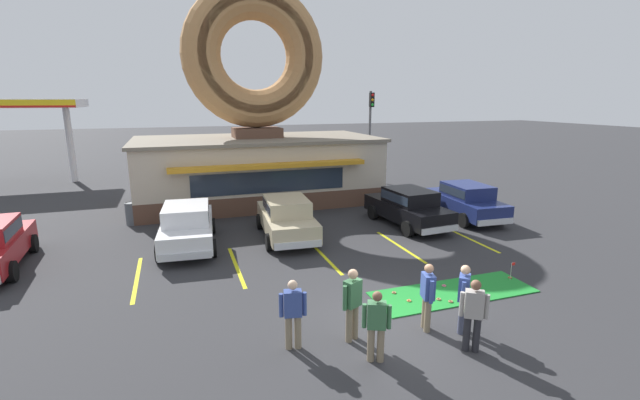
{
  "coord_description": "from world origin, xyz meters",
  "views": [
    {
      "loc": [
        -4.82,
        -8.22,
        5.31
      ],
      "look_at": [
        -0.29,
        5.0,
        2.0
      ],
      "focal_mm": 24.0,
      "sensor_mm": 36.0,
      "label": 1
    }
  ],
  "objects_px": {
    "car_white": "(187,224)",
    "pedestrian_blue_sweater_man": "(293,311)",
    "golf_ball": "(431,291)",
    "pedestrian_crossing_woman": "(352,301)",
    "car_navy": "(465,199)",
    "pedestrian_leather_jacket_man": "(376,323)",
    "pedestrian_beanie_man": "(474,312)",
    "trash_bin": "(132,213)",
    "putting_flag_pin": "(512,267)",
    "car_black": "(408,206)",
    "traffic_light_pole": "(370,124)",
    "pedestrian_hooded_kid": "(428,294)",
    "car_champagne": "(286,216)",
    "pedestrian_clipboard_woman": "(463,295)"
  },
  "relations": [
    {
      "from": "car_black",
      "to": "pedestrian_leather_jacket_man",
      "type": "relative_size",
      "value": 2.99
    },
    {
      "from": "golf_ball",
      "to": "pedestrian_blue_sweater_man",
      "type": "relative_size",
      "value": 0.03
    },
    {
      "from": "car_navy",
      "to": "car_black",
      "type": "distance_m",
      "value": 3.06
    },
    {
      "from": "pedestrian_clipboard_woman",
      "to": "car_white",
      "type": "bearing_deg",
      "value": 125.19
    },
    {
      "from": "car_navy",
      "to": "trash_bin",
      "type": "xyz_separation_m",
      "value": [
        -14.24,
        3.8,
        -0.37
      ]
    },
    {
      "from": "putting_flag_pin",
      "to": "pedestrian_clipboard_woman",
      "type": "distance_m",
      "value": 3.78
    },
    {
      "from": "car_white",
      "to": "pedestrian_blue_sweater_man",
      "type": "relative_size",
      "value": 2.94
    },
    {
      "from": "car_white",
      "to": "car_champagne",
      "type": "relative_size",
      "value": 1.0
    },
    {
      "from": "car_black",
      "to": "car_champagne",
      "type": "xyz_separation_m",
      "value": [
        -5.33,
        0.08,
        0.0
      ]
    },
    {
      "from": "golf_ball",
      "to": "car_black",
      "type": "xyz_separation_m",
      "value": [
        2.74,
        6.04,
        0.82
      ]
    },
    {
      "from": "car_black",
      "to": "pedestrian_beanie_man",
      "type": "height_order",
      "value": "pedestrian_beanie_man"
    },
    {
      "from": "car_champagne",
      "to": "pedestrian_hooded_kid",
      "type": "xyz_separation_m",
      "value": [
        1.37,
        -7.75,
        0.04
      ]
    },
    {
      "from": "pedestrian_blue_sweater_man",
      "to": "pedestrian_beanie_man",
      "type": "height_order",
      "value": "pedestrian_beanie_man"
    },
    {
      "from": "pedestrian_beanie_man",
      "to": "trash_bin",
      "type": "bearing_deg",
      "value": 120.98
    },
    {
      "from": "golf_ball",
      "to": "putting_flag_pin",
      "type": "relative_size",
      "value": 0.08
    },
    {
      "from": "putting_flag_pin",
      "to": "pedestrian_hooded_kid",
      "type": "xyz_separation_m",
      "value": [
        -3.96,
        -1.57,
        0.47
      ]
    },
    {
      "from": "pedestrian_leather_jacket_man",
      "to": "pedestrian_beanie_man",
      "type": "distance_m",
      "value": 2.13
    },
    {
      "from": "trash_bin",
      "to": "car_navy",
      "type": "bearing_deg",
      "value": -14.96
    },
    {
      "from": "car_navy",
      "to": "pedestrian_hooded_kid",
      "type": "xyz_separation_m",
      "value": [
        -7.01,
        -7.86,
        0.04
      ]
    },
    {
      "from": "pedestrian_leather_jacket_man",
      "to": "pedestrian_crossing_woman",
      "type": "bearing_deg",
      "value": 99.49
    },
    {
      "from": "pedestrian_blue_sweater_man",
      "to": "car_white",
      "type": "bearing_deg",
      "value": 104.0
    },
    {
      "from": "golf_ball",
      "to": "pedestrian_crossing_woman",
      "type": "bearing_deg",
      "value": -154.03
    },
    {
      "from": "putting_flag_pin",
      "to": "pedestrian_blue_sweater_man",
      "type": "bearing_deg",
      "value": -169.52
    },
    {
      "from": "car_white",
      "to": "pedestrian_hooded_kid",
      "type": "height_order",
      "value": "pedestrian_hooded_kid"
    },
    {
      "from": "trash_bin",
      "to": "pedestrian_blue_sweater_man",
      "type": "bearing_deg",
      "value": -70.4
    },
    {
      "from": "pedestrian_blue_sweater_man",
      "to": "pedestrian_beanie_man",
      "type": "xyz_separation_m",
      "value": [
        3.59,
        -1.34,
        0.03
      ]
    },
    {
      "from": "car_black",
      "to": "traffic_light_pole",
      "type": "xyz_separation_m",
      "value": [
        2.88,
        9.94,
        2.84
      ]
    },
    {
      "from": "car_champagne",
      "to": "putting_flag_pin",
      "type": "bearing_deg",
      "value": -49.23
    },
    {
      "from": "car_black",
      "to": "trash_bin",
      "type": "distance_m",
      "value": 11.88
    },
    {
      "from": "putting_flag_pin",
      "to": "traffic_light_pole",
      "type": "distance_m",
      "value": 16.62
    },
    {
      "from": "golf_ball",
      "to": "car_black",
      "type": "distance_m",
      "value": 6.68
    },
    {
      "from": "pedestrian_crossing_woman",
      "to": "car_champagne",
      "type": "bearing_deg",
      "value": 86.51
    },
    {
      "from": "car_black",
      "to": "pedestrian_clipboard_woman",
      "type": "height_order",
      "value": "pedestrian_clipboard_woman"
    },
    {
      "from": "car_champagne",
      "to": "traffic_light_pole",
      "type": "height_order",
      "value": "traffic_light_pole"
    },
    {
      "from": "car_black",
      "to": "pedestrian_hooded_kid",
      "type": "distance_m",
      "value": 8.63
    },
    {
      "from": "pedestrian_hooded_kid",
      "to": "car_navy",
      "type": "bearing_deg",
      "value": 48.24
    },
    {
      "from": "car_champagne",
      "to": "pedestrian_crossing_woman",
      "type": "distance_m",
      "value": 7.62
    },
    {
      "from": "car_black",
      "to": "car_white",
      "type": "xyz_separation_m",
      "value": [
        -9.03,
        0.21,
        0.0
      ]
    },
    {
      "from": "putting_flag_pin",
      "to": "pedestrian_clipboard_woman",
      "type": "height_order",
      "value": "pedestrian_clipboard_woman"
    },
    {
      "from": "putting_flag_pin",
      "to": "car_black",
      "type": "xyz_separation_m",
      "value": [
        0.0,
        6.1,
        0.43
      ]
    },
    {
      "from": "pedestrian_blue_sweater_man",
      "to": "car_navy",
      "type": "bearing_deg",
      "value": 36.76
    },
    {
      "from": "car_white",
      "to": "car_navy",
      "type": "bearing_deg",
      "value": -0.12
    },
    {
      "from": "car_navy",
      "to": "pedestrian_hooded_kid",
      "type": "height_order",
      "value": "pedestrian_hooded_kid"
    },
    {
      "from": "putting_flag_pin",
      "to": "traffic_light_pole",
      "type": "height_order",
      "value": "traffic_light_pole"
    },
    {
      "from": "car_white",
      "to": "pedestrian_leather_jacket_man",
      "type": "distance_m",
      "value": 9.27
    },
    {
      "from": "pedestrian_beanie_man",
      "to": "traffic_light_pole",
      "type": "relative_size",
      "value": 0.28
    },
    {
      "from": "putting_flag_pin",
      "to": "trash_bin",
      "type": "bearing_deg",
      "value": 137.96
    },
    {
      "from": "car_navy",
      "to": "pedestrian_clipboard_woman",
      "type": "bearing_deg",
      "value": -127.44
    },
    {
      "from": "putting_flag_pin",
      "to": "trash_bin",
      "type": "xyz_separation_m",
      "value": [
        -11.19,
        10.09,
        0.06
      ]
    },
    {
      "from": "putting_flag_pin",
      "to": "pedestrian_hooded_kid",
      "type": "height_order",
      "value": "pedestrian_hooded_kid"
    }
  ]
}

